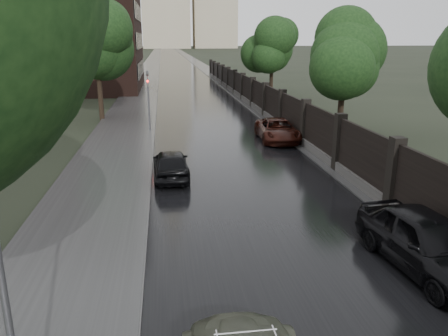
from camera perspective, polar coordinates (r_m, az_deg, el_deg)
road at (r=193.77m, az=-7.06°, el=14.63°), size 8.00×420.00×0.02m
sidewalk_left at (r=193.76m, az=-8.89°, el=14.58°), size 4.00×420.00×0.16m
verge_right at (r=193.94m, az=-5.38°, el=14.69°), size 3.00×420.00×0.08m
fence_right at (r=36.86m, az=4.70°, el=8.79°), size 0.45×75.72×2.70m
tree_left_far at (r=33.98m, az=-16.30°, el=14.72°), size 4.25×4.25×7.39m
tree_right_b at (r=27.85m, az=15.49°, el=13.92°), size 4.08×4.08×7.01m
tree_right_c at (r=44.98m, az=6.31°, el=15.16°), size 4.08×4.08×7.01m
lamp_post at (r=6.44m, az=-26.62°, el=-15.75°), size 0.25×0.12×5.11m
traffic_light at (r=28.88m, az=-9.86°, el=9.25°), size 0.16×0.32×4.00m
brick_building at (r=57.70m, az=-23.96°, el=19.23°), size 24.00×18.00×20.00m
hatchback_left at (r=19.32m, az=-6.95°, el=0.54°), size 1.62×3.85×1.30m
car_right_near at (r=12.80m, az=24.94°, el=-8.76°), size 2.31×4.82×1.59m
car_right_far at (r=26.57m, az=6.99°, el=4.95°), size 2.41×4.83×1.31m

